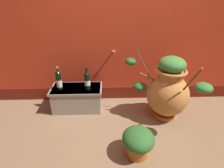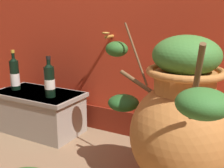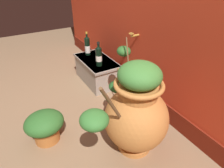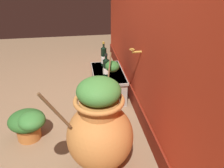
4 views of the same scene
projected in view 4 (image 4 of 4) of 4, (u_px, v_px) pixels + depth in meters
ground_plane at (40, 131)px, 2.54m from camera, size 7.00×7.00×0.00m
back_wall at (160, 1)px, 2.11m from camera, size 4.40×0.33×2.60m
terracotta_urn at (99, 129)px, 1.94m from camera, size 0.83×0.83×0.90m
stone_ledge at (108, 83)px, 3.15m from camera, size 0.72×0.39×0.33m
wine_bottle_left at (106, 68)px, 2.86m from camera, size 0.08×0.08×0.31m
wine_bottle_middle at (104, 56)px, 3.21m from camera, size 0.08×0.08×0.33m
potted_shrub at (27, 124)px, 2.38m from camera, size 0.33×0.36×0.31m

